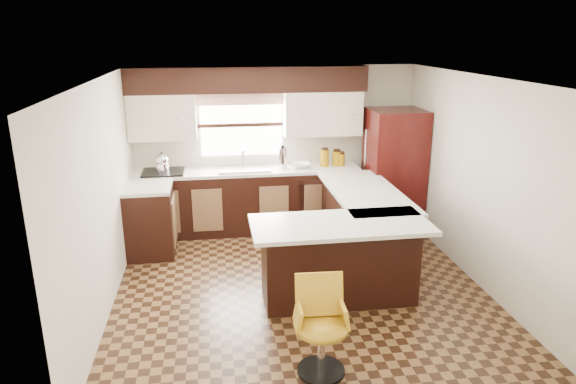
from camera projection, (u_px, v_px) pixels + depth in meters
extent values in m
plane|color=#49301A|center=(299.00, 286.00, 6.04)|extent=(4.40, 4.40, 0.00)
plane|color=silver|center=(301.00, 78.00, 5.32)|extent=(4.40, 4.40, 0.00)
plane|color=beige|center=(275.00, 147.00, 7.75)|extent=(4.40, 0.00, 4.40)
plane|color=beige|center=(354.00, 279.00, 3.60)|extent=(4.40, 0.00, 4.40)
plane|color=beige|center=(103.00, 198.00, 5.38)|extent=(0.00, 4.40, 4.40)
plane|color=beige|center=(477.00, 181.00, 5.98)|extent=(0.00, 4.40, 4.40)
cube|color=black|center=(248.00, 201.00, 7.63)|extent=(3.30, 0.60, 0.90)
cube|color=black|center=(151.00, 221.00, 6.82)|extent=(0.60, 0.70, 0.90)
cube|color=silver|center=(247.00, 171.00, 7.49)|extent=(3.30, 0.60, 0.04)
cube|color=silver|center=(148.00, 187.00, 6.68)|extent=(0.60, 0.70, 0.04)
cube|color=black|center=(248.00, 79.00, 7.23)|extent=(3.40, 0.35, 0.36)
cube|color=beige|center=(162.00, 117.00, 7.20)|extent=(0.94, 0.35, 0.64)
cube|color=beige|center=(322.00, 113.00, 7.53)|extent=(1.14, 0.35, 0.64)
cube|color=white|center=(242.00, 125.00, 7.56)|extent=(1.20, 0.02, 0.90)
cube|color=#D19B93|center=(241.00, 99.00, 7.40)|extent=(1.30, 0.06, 0.18)
cube|color=#B2B2B7|center=(244.00, 169.00, 7.45)|extent=(0.75, 0.45, 0.03)
cube|color=black|center=(318.00, 206.00, 7.51)|extent=(0.58, 0.03, 0.78)
cube|color=black|center=(163.00, 172.00, 7.29)|extent=(0.58, 0.50, 0.02)
cube|color=black|center=(360.00, 227.00, 6.62)|extent=(0.60, 1.95, 0.90)
cube|color=black|center=(339.00, 262.00, 5.62)|extent=(1.65, 0.60, 0.90)
cube|color=silver|center=(365.00, 192.00, 6.49)|extent=(0.84, 1.95, 0.04)
cube|color=silver|center=(340.00, 225.00, 5.40)|extent=(1.89, 0.84, 0.04)
cube|color=#360A09|center=(394.00, 171.00, 7.58)|extent=(0.77, 0.74, 1.80)
cylinder|color=silver|center=(282.00, 158.00, 7.51)|extent=(0.13, 0.13, 0.31)
imported|color=white|center=(301.00, 165.00, 7.58)|extent=(0.29, 0.29, 0.07)
cylinder|color=#966E06|center=(325.00, 158.00, 7.63)|extent=(0.12, 0.12, 0.25)
cylinder|color=#966E06|center=(337.00, 158.00, 7.66)|extent=(0.12, 0.12, 0.22)
cylinder|color=#966E06|center=(340.00, 159.00, 7.67)|extent=(0.13, 0.13, 0.18)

